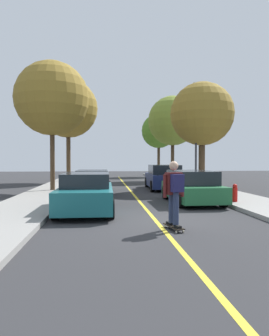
{
  "coord_description": "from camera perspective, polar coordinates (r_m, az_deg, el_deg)",
  "views": [
    {
      "loc": [
        -1.5,
        -9.26,
        1.78
      ],
      "look_at": [
        0.08,
        6.99,
        1.36
      ],
      "focal_mm": 33.43,
      "sensor_mm": 36.0,
      "label": 1
    }
  ],
  "objects": [
    {
      "name": "parked_car_left_nearest",
      "position": [
        10.94,
        -8.76,
        -4.42
      ],
      "size": [
        1.89,
        4.21,
        1.33
      ],
      "color": "#196066",
      "rests_on": "ground"
    },
    {
      "name": "fire_hydrant",
      "position": [
        12.94,
        17.83,
        -4.34
      ],
      "size": [
        0.2,
        0.2,
        0.7
      ],
      "color": "#B2140F",
      "rests_on": "sidewalk_right"
    },
    {
      "name": "street_tree_right_far",
      "position": [
        33.83,
        4.44,
        6.73
      ],
      "size": [
        3.68,
        3.68,
        6.6
      ],
      "color": "#3D2D1E",
      "rests_on": "sidewalk_right"
    },
    {
      "name": "street_tree_left_nearest",
      "position": [
        18.01,
        -14.8,
        12.13
      ],
      "size": [
        4.04,
        4.04,
        7.01
      ],
      "color": "#4C3823",
      "rests_on": "sidewalk_left"
    },
    {
      "name": "sidewalk_left",
      "position": [
        9.85,
        -22.64,
        -8.65
      ],
      "size": [
        2.4,
        56.0,
        0.14
      ],
      "primitive_type": "cube",
      "color": "gray",
      "rests_on": "ground"
    },
    {
      "name": "skateboard",
      "position": [
        8.14,
        7.13,
        -10.55
      ],
      "size": [
        0.42,
        0.87,
        0.1
      ],
      "color": "black",
      "rests_on": "ground"
    },
    {
      "name": "parked_car_right_nearest",
      "position": [
        13.21,
        10.39,
        -3.39
      ],
      "size": [
        1.89,
        4.05,
        1.34
      ],
      "color": "#1E5B33",
      "rests_on": "ground"
    },
    {
      "name": "ground",
      "position": [
        9.55,
        3.64,
        -9.28
      ],
      "size": [
        80.0,
        80.0,
        0.0
      ],
      "primitive_type": "plane",
      "color": "#2D2D30"
    },
    {
      "name": "streetlamp",
      "position": [
        18.81,
        11.15,
        7.09
      ],
      "size": [
        0.36,
        0.24,
        6.16
      ],
      "color": "#38383D",
      "rests_on": "sidewalk_right"
    },
    {
      "name": "skateboarder",
      "position": [
        7.97,
        7.27,
        -3.91
      ],
      "size": [
        0.58,
        0.7,
        1.64
      ],
      "color": "black",
      "rests_on": "skateboard"
    },
    {
      "name": "street_tree_right_nearest",
      "position": [
        19.37,
        12.21,
        9.55
      ],
      "size": [
        3.78,
        3.78,
        6.28
      ],
      "color": "#4C3823",
      "rests_on": "sidewalk_right"
    },
    {
      "name": "center_line",
      "position": [
        13.46,
        0.91,
        -6.11
      ],
      "size": [
        0.12,
        39.2,
        0.01
      ],
      "primitive_type": "cube",
      "color": "gold",
      "rests_on": "ground"
    },
    {
      "name": "parked_car_right_near",
      "position": [
        19.08,
        5.4,
        -1.73
      ],
      "size": [
        2.13,
        4.6,
        1.48
      ],
      "color": "navy",
      "rests_on": "ground"
    },
    {
      "name": "parked_car_left_near",
      "position": [
        16.37,
        -7.69,
        -2.58
      ],
      "size": [
        1.87,
        4.44,
        1.26
      ],
      "color": "black",
      "rests_on": "ground"
    },
    {
      "name": "street_tree_left_near",
      "position": [
        25.67,
        -11.99,
        10.55
      ],
      "size": [
        4.63,
        4.63,
        8.04
      ],
      "color": "#4C3823",
      "rests_on": "sidewalk_left"
    },
    {
      "name": "street_tree_right_near",
      "position": [
        27.16,
        6.97,
        8.52
      ],
      "size": [
        4.22,
        4.22,
        7.1
      ],
      "color": "#3D2D1E",
      "rests_on": "sidewalk_right"
    }
  ]
}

